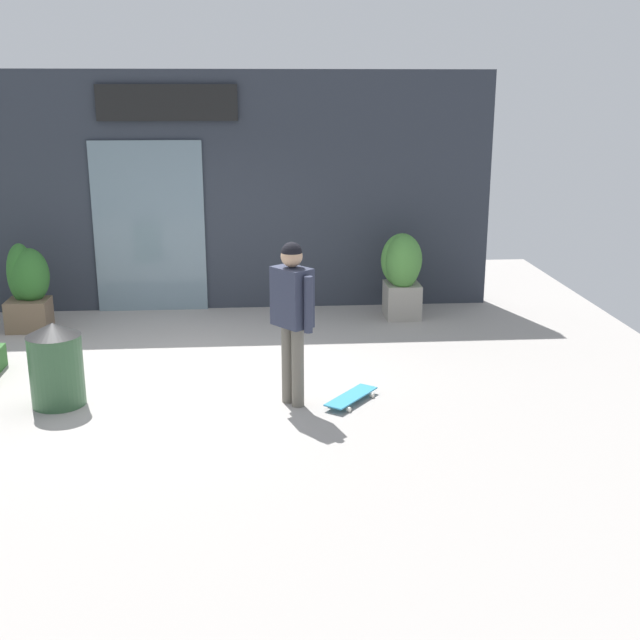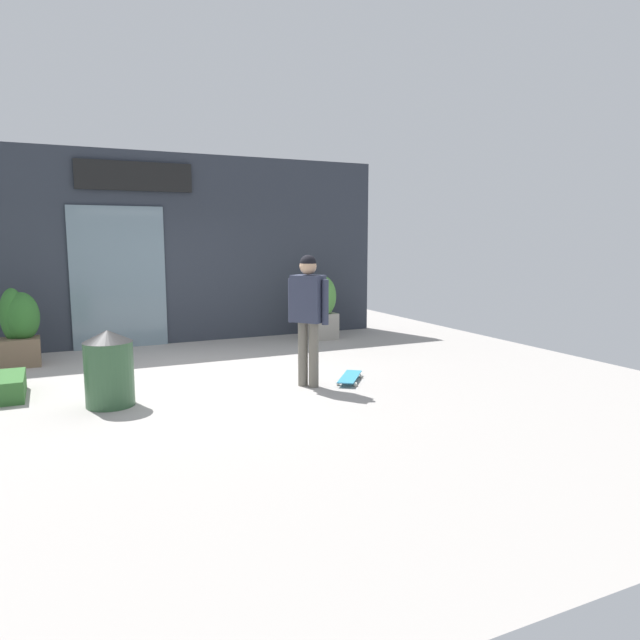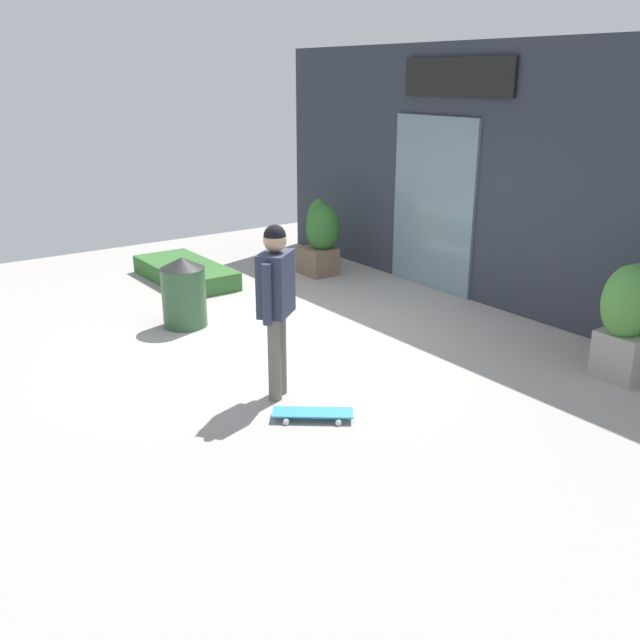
% 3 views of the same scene
% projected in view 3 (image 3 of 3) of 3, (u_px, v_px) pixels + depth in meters
% --- Properties ---
extents(ground_plane, '(12.00, 12.00, 0.00)m').
position_uv_depth(ground_plane, '(306.00, 338.00, 8.64)').
color(ground_plane, '#9E9993').
extents(building_facade, '(8.65, 0.31, 3.47)m').
position_uv_depth(building_facade, '(479.00, 176.00, 9.70)').
color(building_facade, '#2D333D').
rests_on(building_facade, ground_plane).
extents(skateboarder, '(0.45, 0.48, 1.74)m').
position_uv_depth(skateboarder, '(276.00, 294.00, 6.75)').
color(skateboarder, '#666056').
rests_on(skateboarder, ground_plane).
extents(skateboard, '(0.63, 0.73, 0.08)m').
position_uv_depth(skateboard, '(313.00, 413.00, 6.60)').
color(skateboard, teal).
rests_on(skateboard, ground_plane).
extents(planter_box_left, '(0.60, 0.68, 1.23)m').
position_uv_depth(planter_box_left, '(630.00, 314.00, 7.34)').
color(planter_box_left, gray).
rests_on(planter_box_left, ground_plane).
extents(planter_box_right, '(0.58, 0.58, 1.20)m').
position_uv_depth(planter_box_right, '(321.00, 233.00, 11.24)').
color(planter_box_right, brown).
rests_on(planter_box_right, ground_plane).
extents(trash_bin, '(0.57, 0.57, 0.90)m').
position_uv_depth(trash_bin, '(184.00, 292.00, 8.93)').
color(trash_bin, '#335938').
rests_on(trash_bin, ground_plane).
extents(hedge_ledge, '(1.97, 0.90, 0.27)m').
position_uv_depth(hedge_ledge, '(185.00, 272.00, 11.00)').
color(hedge_ledge, '#33662D').
rests_on(hedge_ledge, ground_plane).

